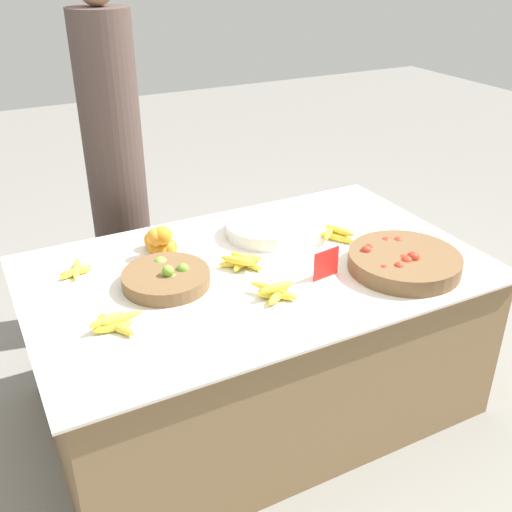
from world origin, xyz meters
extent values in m
plane|color=gray|center=(0.00, 0.00, 0.00)|extent=(12.00, 12.00, 0.00)
cube|color=olive|center=(0.00, 0.00, 0.34)|extent=(1.73, 1.08, 0.67)
cube|color=silver|center=(0.00, 0.00, 0.68)|extent=(1.80, 1.12, 0.01)
cylinder|color=brown|center=(-0.36, 0.03, 0.71)|extent=(0.33, 0.33, 0.05)
sphere|color=#89BC42|center=(-0.32, 0.05, 0.72)|extent=(0.05, 0.05, 0.05)
sphere|color=#7AB238|center=(-0.35, 0.00, 0.72)|extent=(0.05, 0.05, 0.05)
sphere|color=#7AB238|center=(-0.36, 0.01, 0.76)|extent=(0.04, 0.04, 0.04)
sphere|color=#89BC42|center=(-0.33, 0.08, 0.71)|extent=(0.05, 0.05, 0.05)
sphere|color=#7AB238|center=(-0.37, 0.03, 0.73)|extent=(0.05, 0.05, 0.05)
sphere|color=#7AB238|center=(-0.37, 0.03, 0.73)|extent=(0.04, 0.04, 0.04)
sphere|color=#89BC42|center=(-0.37, 0.03, 0.72)|extent=(0.05, 0.05, 0.05)
sphere|color=#89BC42|center=(-0.35, 0.13, 0.73)|extent=(0.06, 0.06, 0.06)
sphere|color=#6BA333|center=(-0.30, 0.03, 0.74)|extent=(0.05, 0.05, 0.05)
sphere|color=#89BC42|center=(-0.37, 0.03, 0.72)|extent=(0.04, 0.04, 0.04)
cylinder|color=brown|center=(0.51, -0.28, 0.72)|extent=(0.44, 0.44, 0.07)
sphere|color=red|center=(0.48, -0.30, 0.71)|extent=(0.04, 0.04, 0.04)
sphere|color=red|center=(0.39, -0.30, 0.73)|extent=(0.04, 0.04, 0.04)
sphere|color=red|center=(0.53, -0.14, 0.74)|extent=(0.05, 0.05, 0.05)
sphere|color=red|center=(0.43, -0.16, 0.74)|extent=(0.04, 0.04, 0.04)
sphere|color=red|center=(0.46, -0.41, 0.71)|extent=(0.04, 0.04, 0.04)
sphere|color=red|center=(0.50, -0.36, 0.71)|extent=(0.04, 0.04, 0.04)
sphere|color=red|center=(0.49, -0.32, 0.74)|extent=(0.05, 0.05, 0.05)
sphere|color=red|center=(0.52, -0.32, 0.75)|extent=(0.05, 0.05, 0.05)
sphere|color=red|center=(0.43, -0.35, 0.75)|extent=(0.04, 0.04, 0.04)
sphere|color=red|center=(0.50, -0.29, 0.73)|extent=(0.05, 0.05, 0.05)
sphere|color=red|center=(0.38, -0.33, 0.73)|extent=(0.05, 0.05, 0.05)
sphere|color=red|center=(0.39, -0.19, 0.75)|extent=(0.04, 0.04, 0.04)
sphere|color=red|center=(0.50, -0.30, 0.74)|extent=(0.04, 0.04, 0.04)
sphere|color=red|center=(0.36, -0.33, 0.73)|extent=(0.04, 0.04, 0.04)
sphere|color=red|center=(0.58, -0.17, 0.74)|extent=(0.05, 0.05, 0.05)
sphere|color=orange|center=(-0.31, 0.35, 0.73)|extent=(0.08, 0.08, 0.08)
sphere|color=orange|center=(-0.31, 0.29, 0.72)|extent=(0.07, 0.07, 0.07)
sphere|color=orange|center=(-0.26, 0.26, 0.72)|extent=(0.06, 0.06, 0.06)
sphere|color=orange|center=(-0.31, 0.26, 0.72)|extent=(0.06, 0.06, 0.06)
sphere|color=orange|center=(-0.27, 0.26, 0.72)|extent=(0.07, 0.07, 0.07)
sphere|color=orange|center=(-0.29, 0.30, 0.72)|extent=(0.06, 0.06, 0.06)
sphere|color=orange|center=(-0.32, 0.26, 0.78)|extent=(0.08, 0.08, 0.08)
sphere|color=orange|center=(-0.30, 0.26, 0.78)|extent=(0.08, 0.08, 0.08)
cylinder|color=silver|center=(0.17, 0.24, 0.72)|extent=(0.35, 0.35, 0.06)
cube|color=red|center=(0.20, -0.20, 0.75)|extent=(0.12, 0.02, 0.12)
ellipsoid|color=yellow|center=(-0.65, 0.27, 0.70)|extent=(0.14, 0.08, 0.03)
ellipsoid|color=yellow|center=(-0.65, 0.28, 0.70)|extent=(0.07, 0.15, 0.03)
ellipsoid|color=yellow|center=(-0.65, 0.27, 0.70)|extent=(0.12, 0.04, 0.03)
ellipsoid|color=yellow|center=(-0.64, 0.30, 0.70)|extent=(0.06, 0.13, 0.03)
ellipsoid|color=yellow|center=(0.44, 0.08, 0.70)|extent=(0.15, 0.09, 0.03)
ellipsoid|color=yellow|center=(0.43, 0.04, 0.70)|extent=(0.10, 0.14, 0.03)
ellipsoid|color=yellow|center=(0.45, 0.08, 0.70)|extent=(0.04, 0.14, 0.03)
ellipsoid|color=yellow|center=(0.38, 0.06, 0.73)|extent=(0.10, 0.10, 0.03)
ellipsoid|color=yellow|center=(0.44, 0.06, 0.73)|extent=(0.09, 0.15, 0.03)
ellipsoid|color=yellow|center=(-0.62, -0.15, 0.70)|extent=(0.10, 0.13, 0.03)
ellipsoid|color=yellow|center=(-0.61, -0.18, 0.70)|extent=(0.10, 0.16, 0.03)
ellipsoid|color=yellow|center=(-0.63, -0.17, 0.70)|extent=(0.14, 0.04, 0.03)
ellipsoid|color=yellow|center=(-0.61, -0.14, 0.70)|extent=(0.08, 0.14, 0.03)
ellipsoid|color=yellow|center=(-0.59, -0.16, 0.72)|extent=(0.15, 0.04, 0.03)
ellipsoid|color=yellow|center=(-0.64, -0.15, 0.72)|extent=(0.13, 0.06, 0.03)
ellipsoid|color=yellow|center=(-0.05, 0.04, 0.70)|extent=(0.12, 0.13, 0.03)
ellipsoid|color=yellow|center=(-0.07, 0.04, 0.70)|extent=(0.15, 0.07, 0.03)
ellipsoid|color=yellow|center=(-0.04, 0.03, 0.70)|extent=(0.11, 0.07, 0.03)
ellipsoid|color=yellow|center=(-0.02, 0.00, 0.70)|extent=(0.07, 0.11, 0.03)
ellipsoid|color=yellow|center=(-0.03, 0.06, 0.70)|extent=(0.15, 0.08, 0.03)
ellipsoid|color=yellow|center=(-0.07, 0.01, 0.73)|extent=(0.12, 0.13, 0.03)
ellipsoid|color=yellow|center=(-0.05, 0.03, 0.72)|extent=(0.07, 0.12, 0.03)
ellipsoid|color=yellow|center=(-0.03, -0.22, 0.70)|extent=(0.09, 0.14, 0.03)
ellipsoid|color=yellow|center=(-0.04, -0.24, 0.70)|extent=(0.12, 0.13, 0.03)
ellipsoid|color=yellow|center=(-0.05, -0.24, 0.70)|extent=(0.12, 0.08, 0.03)
ellipsoid|color=yellow|center=(-0.04, -0.25, 0.70)|extent=(0.14, 0.11, 0.03)
ellipsoid|color=yellow|center=(-0.04, -0.24, 0.73)|extent=(0.14, 0.04, 0.03)
ellipsoid|color=yellow|center=(-0.06, -0.21, 0.72)|extent=(0.10, 0.13, 0.03)
cylinder|color=#473833|center=(-0.29, 0.91, 0.80)|extent=(0.28, 0.28, 1.59)
camera|label=1|loc=(-0.96, -1.86, 1.84)|focal=42.00mm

